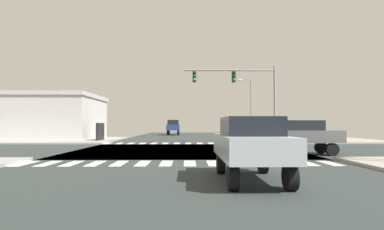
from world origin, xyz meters
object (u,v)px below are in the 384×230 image
(street_lamp, at_px, (249,102))
(sedan_leading_2, at_px, (300,134))
(suv_nearside_1, at_px, (173,126))
(sedan_crossing_1, at_px, (250,143))
(traffic_signal_mast, at_px, (239,85))
(bank_building, at_px, (36,117))

(street_lamp, distance_m, sedan_leading_2, 23.14)
(suv_nearside_1, xyz_separation_m, sedan_leading_2, (8.30, -33.23, -0.28))
(sedan_crossing_1, height_order, sedan_leading_2, same)
(street_lamp, distance_m, suv_nearside_1, 14.70)
(traffic_signal_mast, height_order, street_lamp, street_lamp)
(suv_nearside_1, height_order, sedan_leading_2, suv_nearside_1)
(sedan_crossing_1, bearing_deg, bank_building, 125.20)
(street_lamp, xyz_separation_m, sedan_crossing_1, (-5.94, -30.93, -3.34))
(sedan_leading_2, bearing_deg, street_lamp, -4.09)
(street_lamp, height_order, bank_building, street_lamp)
(bank_building, relative_size, sedan_crossing_1, 3.42)
(suv_nearside_1, distance_m, sedan_leading_2, 34.25)
(bank_building, relative_size, suv_nearside_1, 3.20)
(traffic_signal_mast, relative_size, bank_building, 0.55)
(street_lamp, bearing_deg, sedan_leading_2, -94.09)
(street_lamp, height_order, suv_nearside_1, street_lamp)
(traffic_signal_mast, height_order, bank_building, traffic_signal_mast)
(street_lamp, xyz_separation_m, suv_nearside_1, (-9.94, 10.39, -3.06))
(traffic_signal_mast, bearing_deg, sedan_crossing_1, -98.30)
(sedan_leading_2, bearing_deg, bank_building, 51.76)
(suv_nearside_1, relative_size, sedan_leading_2, 1.07)
(street_lamp, xyz_separation_m, bank_building, (-24.17, -5.08, -2.02))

